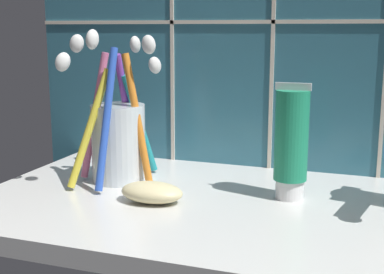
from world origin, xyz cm
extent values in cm
cube|color=silver|center=(0.00, 0.00, 1.00)|extent=(56.37, 32.94, 2.00)
cube|color=beige|center=(0.00, 15.87, 21.53)|extent=(66.37, 0.24, 0.50)
cylinder|color=silver|center=(-15.06, 3.69, 6.79)|extent=(6.64, 6.64, 9.58)
cylinder|color=orange|center=(-12.15, 3.12, 10.10)|extent=(3.97, 1.30, 15.58)
ellipsoid|color=white|center=(-10.44, 2.94, 18.89)|extent=(2.20, 1.51, 2.48)
cylinder|color=teal|center=(-13.60, 6.84, 8.72)|extent=(3.51, 4.66, 12.93)
ellipsoid|color=white|center=(-12.27, 8.85, 16.09)|extent=(2.35, 2.63, 2.62)
cylinder|color=purple|center=(-15.23, 6.66, 10.00)|extent=(1.01, 5.45, 15.47)
ellipsoid|color=white|center=(-15.17, 9.26, 18.66)|extent=(1.35, 2.28, 2.59)
cylinder|color=pink|center=(-17.92, 3.05, 10.13)|extent=(4.09, 2.35, 15.64)
ellipsoid|color=white|center=(-19.59, 2.38, 18.93)|extent=(2.43, 1.99, 2.49)
cylinder|color=yellow|center=(-16.89, 0.26, 9.20)|extent=(4.41, 5.37, 13.92)
ellipsoid|color=white|center=(-18.73, -2.13, 17.02)|extent=(2.47, 2.67, 2.66)
cylinder|color=blue|center=(-14.60, 0.17, 10.45)|extent=(1.10, 5.42, 16.33)
ellipsoid|color=white|center=(-14.70, -2.39, 19.55)|extent=(1.38, 2.27, 2.58)
cylinder|color=white|center=(6.20, 3.69, 3.10)|extent=(3.13, 3.13, 2.19)
cylinder|color=#1E8C60|center=(6.20, 3.69, 9.19)|extent=(3.69, 3.69, 9.99)
cube|color=silver|center=(6.20, 3.69, 14.58)|extent=(3.87, 0.36, 0.80)
ellipsoid|color=beige|center=(-7.79, -2.73, 3.12)|extent=(7.09, 4.44, 2.23)
camera|label=1|loc=(15.21, -54.05, 20.81)|focal=50.00mm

